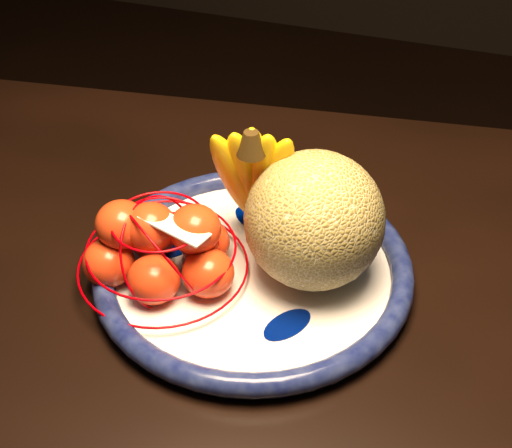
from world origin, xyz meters
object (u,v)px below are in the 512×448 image
(dining_table, at_px, (199,373))
(cantaloupe, at_px, (314,220))
(fruit_bowl, at_px, (253,270))
(banana_bunch, at_px, (254,173))
(mandarin_bag, at_px, (162,248))

(dining_table, xyz_separation_m, cantaloupe, (0.10, 0.10, 0.16))
(fruit_bowl, bearing_deg, cantaloupe, 14.50)
(dining_table, bearing_deg, cantaloupe, 38.53)
(cantaloupe, relative_size, banana_bunch, 0.83)
(fruit_bowl, xyz_separation_m, banana_bunch, (-0.02, 0.05, 0.09))
(cantaloupe, bearing_deg, dining_table, -134.53)
(cantaloupe, bearing_deg, fruit_bowl, -165.50)
(fruit_bowl, bearing_deg, banana_bunch, 106.25)
(fruit_bowl, height_order, cantaloupe, cantaloupe)
(banana_bunch, relative_size, mandarin_bag, 0.94)
(dining_table, relative_size, fruit_bowl, 4.49)
(dining_table, height_order, fruit_bowl, fruit_bowl)
(dining_table, distance_m, banana_bunch, 0.23)
(mandarin_bag, bearing_deg, cantaloupe, 18.62)
(fruit_bowl, relative_size, mandarin_bag, 1.87)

